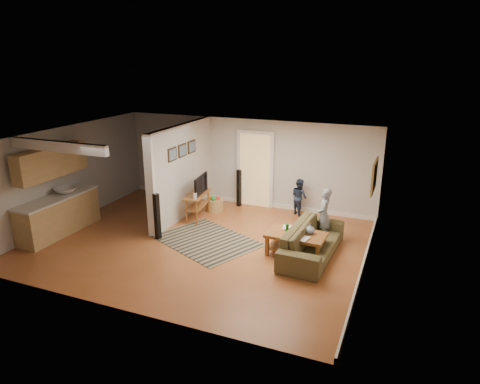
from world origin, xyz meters
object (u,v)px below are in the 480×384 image
coffee_table (297,238)px  toy_basket (215,204)px  tv_console (198,196)px  toddler (298,214)px  sofa (311,255)px  child (322,240)px  speaker_left (157,217)px  speaker_right (239,188)px

coffee_table → toy_basket: 3.43m
tv_console → toy_basket: 0.86m
toy_basket → toddler: size_ratio=0.50×
coffee_table → tv_console: tv_console is taller
sofa → tv_console: 3.55m
child → speaker_left: bearing=-75.8°
toy_basket → tv_console: bearing=-100.7°
toy_basket → toddler: bearing=15.0°
child → tv_console: bearing=-99.6°
coffee_table → toy_basket: size_ratio=2.55×
speaker_right → toy_basket: bearing=-114.9°
coffee_table → child: coffee_table is taller
tv_console → toddler: (2.41, 1.34, -0.63)m
tv_console → speaker_left: 1.59m
speaker_left → speaker_right: 3.03m
speaker_left → speaker_right: size_ratio=1.04×
coffee_table → speaker_left: 3.31m
speaker_left → toy_basket: (0.40, 2.29, -0.38)m
tv_console → speaker_left: speaker_left is taller
coffee_table → speaker_left: speaker_left is taller
sofa → coffee_table: size_ratio=1.81×
tv_console → toy_basket: (0.14, 0.73, -0.44)m
sofa → speaker_left: (-3.60, -0.52, 0.57)m
toy_basket → child: 3.39m
tv_console → toy_basket: bearing=72.0°
coffee_table → speaker_left: size_ratio=1.14×
coffee_table → tv_console: size_ratio=1.12×
toy_basket → speaker_left: bearing=-99.9°
speaker_right → toy_basket: size_ratio=2.15×
speaker_right → tv_console: bearing=-101.1°
speaker_right → child: (2.76, -1.51, -0.54)m
toy_basket → sofa: bearing=-28.9°
sofa → coffee_table: (-0.32, -0.08, 0.39)m
child → toddler: size_ratio=1.28×
sofa → coffee_table: bearing=106.9°
coffee_table → toy_basket: (-2.88, 1.85, -0.20)m
tv_console → speaker_right: bearing=57.3°
tv_console → speaker_left: bearing=-106.9°
speaker_left → tv_console: bearing=95.5°
sofa → tv_console: bearing=75.3°
toy_basket → toddler: toddler is taller
speaker_left → speaker_right: speaker_left is taller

